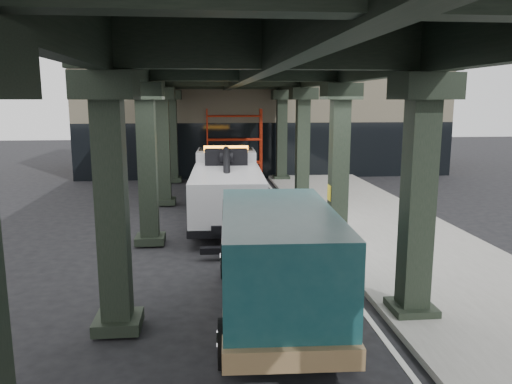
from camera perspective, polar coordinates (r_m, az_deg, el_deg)
ground at (r=14.25m, az=1.05°, el=-7.89°), size 90.00×90.00×0.00m
sidewalk at (r=17.18m, az=15.35°, el=-4.79°), size 5.00×40.00×0.15m
lane_stripe at (r=16.41m, az=6.14°, el=-5.44°), size 0.12×38.00×0.01m
viaduct at (r=15.50m, az=-1.31°, el=14.07°), size 7.40×32.00×6.40m
building at (r=33.63m, az=0.37°, el=9.67°), size 22.00×10.00×8.00m
scaffolding at (r=28.22m, az=-2.51°, el=5.64°), size 3.08×0.88×4.00m
tow_truck at (r=18.82m, az=-3.38°, el=0.88°), size 2.78×8.57×2.78m
towed_van at (r=10.29m, az=2.35°, el=-7.68°), size 2.59×6.00×2.39m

